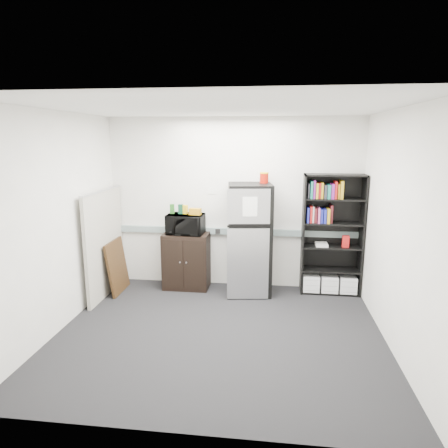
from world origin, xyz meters
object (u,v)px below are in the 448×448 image
microwave (186,224)px  cubicle_partition (105,243)px  refrigerator (249,239)px  bookshelf (332,236)px  cabinet (186,261)px

microwave → cubicle_partition: bearing=-158.2°
cubicle_partition → refrigerator: bearing=8.9°
microwave → refrigerator: bearing=-1.0°
bookshelf → cubicle_partition: (-3.43, -0.49, -0.10)m
bookshelf → cabinet: size_ratio=2.07×
refrigerator → cubicle_partition: bearing=-178.8°
cabinet → refrigerator: refrigerator is taller
cabinet → microwave: 0.60m
cabinet → refrigerator: size_ratio=0.52×
microwave → refrigerator: refrigerator is taller
bookshelf → microwave: 2.27m
microwave → refrigerator: (1.01, -0.06, -0.20)m
cubicle_partition → refrigerator: 2.21m
bookshelf → refrigerator: bearing=-173.4°
refrigerator → microwave: bearing=168.6°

